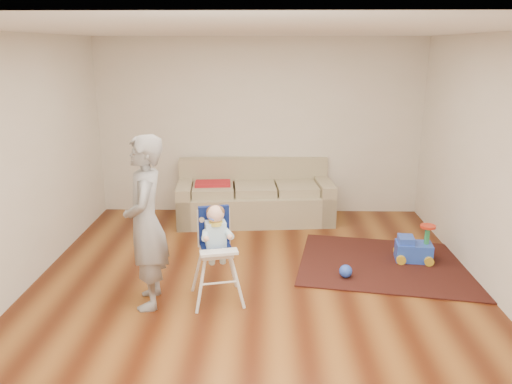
{
  "coord_description": "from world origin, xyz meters",
  "views": [
    {
      "loc": [
        0.12,
        -4.91,
        2.56
      ],
      "look_at": [
        0.0,
        0.4,
        1.0
      ],
      "focal_mm": 35.0,
      "sensor_mm": 36.0,
      "label": 1
    }
  ],
  "objects_px": {
    "side_table": "(215,203)",
    "high_chair": "(216,255)",
    "sofa": "(255,192)",
    "ride_on_toy": "(414,242)",
    "adult": "(146,223)",
    "toy_ball": "(346,271)"
  },
  "relations": [
    {
      "from": "side_table",
      "to": "high_chair",
      "type": "bearing_deg",
      "value": -83.71
    },
    {
      "from": "sofa",
      "to": "high_chair",
      "type": "xyz_separation_m",
      "value": [
        -0.33,
        -2.51,
        0.06
      ]
    },
    {
      "from": "ride_on_toy",
      "to": "adult",
      "type": "relative_size",
      "value": 0.27
    },
    {
      "from": "toy_ball",
      "to": "adult",
      "type": "relative_size",
      "value": 0.09
    },
    {
      "from": "high_chair",
      "to": "adult",
      "type": "xyz_separation_m",
      "value": [
        -0.68,
        -0.09,
        0.38
      ]
    },
    {
      "from": "side_table",
      "to": "adult",
      "type": "bearing_deg",
      "value": -99.0
    },
    {
      "from": "sofa",
      "to": "side_table",
      "type": "relative_size",
      "value": 4.32
    },
    {
      "from": "side_table",
      "to": "toy_ball",
      "type": "bearing_deg",
      "value": -49.35
    },
    {
      "from": "sofa",
      "to": "high_chair",
      "type": "relative_size",
      "value": 2.28
    },
    {
      "from": "side_table",
      "to": "toy_ball",
      "type": "height_order",
      "value": "side_table"
    },
    {
      "from": "adult",
      "to": "side_table",
      "type": "bearing_deg",
      "value": 162.27
    },
    {
      "from": "ride_on_toy",
      "to": "high_chair",
      "type": "bearing_deg",
      "value": -150.06
    },
    {
      "from": "ride_on_toy",
      "to": "sofa",
      "type": "bearing_deg",
      "value": 149.47
    },
    {
      "from": "high_chair",
      "to": "sofa",
      "type": "bearing_deg",
      "value": 69.26
    },
    {
      "from": "toy_ball",
      "to": "adult",
      "type": "bearing_deg",
      "value": -163.88
    },
    {
      "from": "side_table",
      "to": "high_chair",
      "type": "xyz_separation_m",
      "value": [
        0.27,
        -2.49,
        0.23
      ]
    },
    {
      "from": "toy_ball",
      "to": "adult",
      "type": "height_order",
      "value": "adult"
    },
    {
      "from": "sofa",
      "to": "ride_on_toy",
      "type": "relative_size",
      "value": 5.08
    },
    {
      "from": "toy_ball",
      "to": "high_chair",
      "type": "bearing_deg",
      "value": -159.99
    },
    {
      "from": "sofa",
      "to": "side_table",
      "type": "height_order",
      "value": "sofa"
    },
    {
      "from": "side_table",
      "to": "ride_on_toy",
      "type": "xyz_separation_m",
      "value": [
        2.6,
        -1.47,
        -0.02
      ]
    },
    {
      "from": "sofa",
      "to": "side_table",
      "type": "xyz_separation_m",
      "value": [
        -0.6,
        -0.02,
        -0.17
      ]
    }
  ]
}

